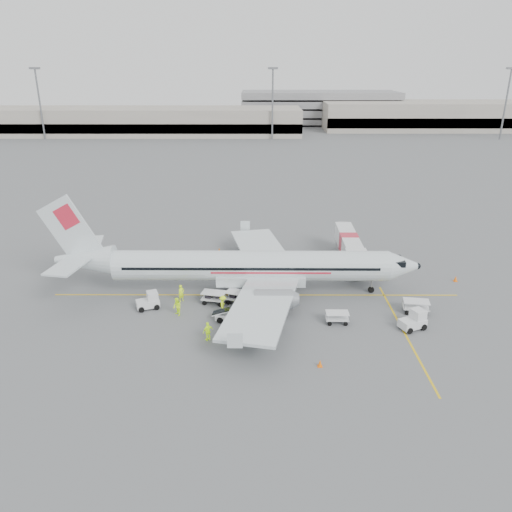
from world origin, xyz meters
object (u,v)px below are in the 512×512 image
at_px(aircraft, 251,246).
at_px(tug_fore, 413,320).
at_px(belt_loader, 234,309).
at_px(tug_mid, 272,314).
at_px(tug_aft, 148,301).
at_px(jet_bridge, 348,249).

bearing_deg(aircraft, tug_fore, -27.35).
height_order(belt_loader, tug_mid, belt_loader).
bearing_deg(tug_aft, aircraft, -0.55).
relative_size(aircraft, jet_bridge, 2.69).
height_order(aircraft, tug_aft, aircraft).
bearing_deg(belt_loader, tug_aft, 172.21).
bearing_deg(tug_fore, tug_aft, 146.87).
xyz_separation_m(jet_bridge, tug_fore, (3.37, -16.59, -0.96)).
relative_size(aircraft, tug_mid, 16.84).
xyz_separation_m(tug_fore, tug_mid, (-13.28, 1.23, -0.05)).
distance_m(aircraft, belt_loader, 7.85).
xyz_separation_m(belt_loader, tug_mid, (3.71, -0.33, -0.40)).
relative_size(jet_bridge, belt_loader, 3.04).
distance_m(tug_fore, tug_mid, 13.34).
distance_m(aircraft, tug_aft, 12.17).
distance_m(jet_bridge, tug_mid, 18.31).
distance_m(belt_loader, tug_fore, 17.07).
height_order(aircraft, tug_mid, aircraft).
bearing_deg(tug_mid, tug_fore, 5.70).
distance_m(belt_loader, tug_mid, 3.75).
height_order(jet_bridge, belt_loader, jet_bridge).
bearing_deg(tug_mid, tug_aft, 178.08).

